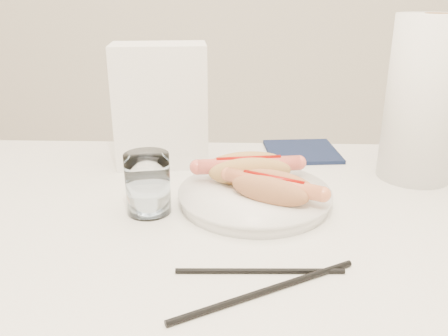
{
  "coord_description": "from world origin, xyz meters",
  "views": [
    {
      "loc": [
        0.01,
        -0.63,
        1.09
      ],
      "look_at": [
        -0.01,
        0.06,
        0.82
      ],
      "focal_mm": 37.69,
      "sensor_mm": 36.0,
      "label": 1
    }
  ],
  "objects_px": {
    "water_glass": "(148,184)",
    "table": "(232,260)",
    "napkin_box": "(161,106)",
    "plate": "(255,198)",
    "hotdog_left": "(249,169)",
    "paper_towel_roll": "(423,100)",
    "hotdog_right": "(273,188)"
  },
  "relations": [
    {
      "from": "water_glass",
      "to": "table",
      "type": "bearing_deg",
      "value": -17.86
    },
    {
      "from": "water_glass",
      "to": "napkin_box",
      "type": "height_order",
      "value": "napkin_box"
    },
    {
      "from": "table",
      "to": "water_glass",
      "type": "distance_m",
      "value": 0.18
    },
    {
      "from": "plate",
      "to": "napkin_box",
      "type": "height_order",
      "value": "napkin_box"
    },
    {
      "from": "water_glass",
      "to": "hotdog_left",
      "type": "bearing_deg",
      "value": 27.77
    },
    {
      "from": "plate",
      "to": "hotdog_left",
      "type": "height_order",
      "value": "hotdog_left"
    },
    {
      "from": "hotdog_left",
      "to": "water_glass",
      "type": "relative_size",
      "value": 1.84
    },
    {
      "from": "paper_towel_roll",
      "to": "water_glass",
      "type": "bearing_deg",
      "value": -160.64
    },
    {
      "from": "hotdog_left",
      "to": "hotdog_right",
      "type": "bearing_deg",
      "value": -72.36
    },
    {
      "from": "hotdog_left",
      "to": "hotdog_right",
      "type": "xyz_separation_m",
      "value": [
        0.04,
        -0.08,
        -0.0
      ]
    },
    {
      "from": "table",
      "to": "hotdog_left",
      "type": "distance_m",
      "value": 0.16
    },
    {
      "from": "table",
      "to": "hotdog_right",
      "type": "bearing_deg",
      "value": 39.14
    },
    {
      "from": "table",
      "to": "plate",
      "type": "bearing_deg",
      "value": 66.26
    },
    {
      "from": "hotdog_right",
      "to": "paper_towel_roll",
      "type": "bearing_deg",
      "value": 57.26
    },
    {
      "from": "table",
      "to": "hotdog_left",
      "type": "height_order",
      "value": "hotdog_left"
    },
    {
      "from": "napkin_box",
      "to": "paper_towel_roll",
      "type": "distance_m",
      "value": 0.49
    },
    {
      "from": "hotdog_right",
      "to": "plate",
      "type": "bearing_deg",
      "value": 161.36
    },
    {
      "from": "napkin_box",
      "to": "paper_towel_roll",
      "type": "height_order",
      "value": "paper_towel_roll"
    },
    {
      "from": "plate",
      "to": "water_glass",
      "type": "height_order",
      "value": "water_glass"
    },
    {
      "from": "paper_towel_roll",
      "to": "hotdog_right",
      "type": "bearing_deg",
      "value": -150.12
    },
    {
      "from": "plate",
      "to": "water_glass",
      "type": "distance_m",
      "value": 0.18
    },
    {
      "from": "plate",
      "to": "hotdog_left",
      "type": "distance_m",
      "value": 0.06
    },
    {
      "from": "table",
      "to": "plate",
      "type": "relative_size",
      "value": 4.93
    },
    {
      "from": "plate",
      "to": "water_glass",
      "type": "relative_size",
      "value": 2.5
    },
    {
      "from": "table",
      "to": "hotdog_left",
      "type": "xyz_separation_m",
      "value": [
        0.03,
        0.13,
        0.1
      ]
    },
    {
      "from": "hotdog_right",
      "to": "water_glass",
      "type": "bearing_deg",
      "value": -150.31
    },
    {
      "from": "hotdog_left",
      "to": "plate",
      "type": "bearing_deg",
      "value": -86.8
    },
    {
      "from": "hotdog_left",
      "to": "paper_towel_roll",
      "type": "bearing_deg",
      "value": 5.84
    },
    {
      "from": "plate",
      "to": "paper_towel_roll",
      "type": "xyz_separation_m",
      "value": [
        0.3,
        0.13,
        0.14
      ]
    },
    {
      "from": "table",
      "to": "plate",
      "type": "xyz_separation_m",
      "value": [
        0.04,
        0.08,
        0.07
      ]
    },
    {
      "from": "hotdog_left",
      "to": "napkin_box",
      "type": "bearing_deg",
      "value": 131.95
    },
    {
      "from": "hotdog_left",
      "to": "napkin_box",
      "type": "relative_size",
      "value": 0.75
    }
  ]
}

